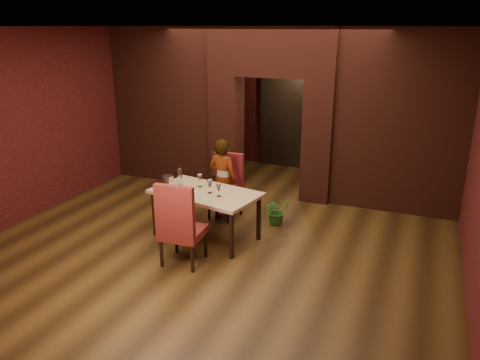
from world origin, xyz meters
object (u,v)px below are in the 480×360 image
object	(u,v)px
chair_near	(183,222)
person_seated	(223,180)
wine_bucket	(168,183)
wine_glass_c	(219,190)
water_bottle	(180,176)
wine_glass_a	(200,181)
wine_glass_b	(210,186)
potted_plant	(277,211)
dining_table	(206,214)
chair_far	(225,187)

from	to	relation	value
chair_near	person_seated	distance (m)	1.62
wine_bucket	wine_glass_c	bearing A→B (deg)	0.83
wine_bucket	water_bottle	bearing A→B (deg)	73.62
wine_glass_a	water_bottle	bearing A→B (deg)	-173.11
wine_glass_b	potted_plant	size ratio (longest dim) A/B	0.45
person_seated	wine_bucket	xyz separation A→B (m)	(-0.54, -0.88, 0.16)
dining_table	wine_glass_b	world-z (taller)	wine_glass_b
person_seated	chair_near	bearing A→B (deg)	101.37
wine_glass_a	wine_glass_c	bearing A→B (deg)	-31.14
chair_far	wine_glass_c	size ratio (longest dim) A/B	5.60
dining_table	chair_far	world-z (taller)	chair_far
chair_near	wine_bucket	bearing A→B (deg)	-51.48
wine_glass_a	wine_bucket	xyz separation A→B (m)	(-0.41, -0.29, 0.01)
chair_near	water_bottle	size ratio (longest dim) A/B	4.25
chair_near	wine_glass_b	size ratio (longest dim) A/B	5.79
wine_glass_a	chair_near	bearing A→B (deg)	-76.17
dining_table	potted_plant	xyz separation A→B (m)	(0.87, 0.93, -0.15)
wine_glass_c	water_bottle	distance (m)	0.83
potted_plant	dining_table	bearing A→B (deg)	-133.33
chair_far	person_seated	distance (m)	0.18
person_seated	wine_glass_a	bearing A→B (deg)	84.43
chair_near	wine_glass_a	xyz separation A→B (m)	(-0.25, 1.02, 0.26)
chair_near	water_bottle	distance (m)	1.18
wine_glass_b	potted_plant	world-z (taller)	wine_glass_b
person_seated	wine_glass_c	bearing A→B (deg)	118.02
wine_glass_a	wine_glass_b	distance (m)	0.34
chair_far	potted_plant	distance (m)	0.98
wine_glass_c	wine_bucket	size ratio (longest dim) A/B	0.90
dining_table	water_bottle	distance (m)	0.75
wine_glass_a	wine_glass_b	size ratio (longest dim) A/B	0.98
wine_glass_b	wine_bucket	xyz separation A→B (m)	(-0.68, -0.10, 0.01)
dining_table	wine_bucket	size ratio (longest dim) A/B	7.37
wine_glass_a	wine_glass_c	size ratio (longest dim) A/B	1.04
dining_table	water_bottle	size ratio (longest dim) A/B	5.69
person_seated	wine_bucket	size ratio (longest dim) A/B	6.45
chair_far	wine_glass_b	xyz separation A→B (m)	(0.14, -0.88, 0.32)
chair_near	wine_glass_a	world-z (taller)	chair_near
potted_plant	person_seated	bearing A→B (deg)	-168.95
water_bottle	chair_far	bearing A→B (deg)	57.11
chair_near	wine_glass_c	world-z (taller)	chair_near
dining_table	wine_bucket	distance (m)	0.78
chair_near	person_seated	xyz separation A→B (m)	(-0.12, 1.61, 0.11)
person_seated	potted_plant	size ratio (longest dim) A/B	3.06
wine_bucket	water_bottle	xyz separation A→B (m)	(0.07, 0.25, 0.03)
wine_bucket	dining_table	bearing A→B (deg)	12.98
wine_glass_b	wine_glass_c	size ratio (longest dim) A/B	1.06
chair_far	potted_plant	world-z (taller)	chair_far
chair_far	wine_bucket	distance (m)	1.16
potted_plant	water_bottle	bearing A→B (deg)	-149.73
wine_glass_c	potted_plant	size ratio (longest dim) A/B	0.43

